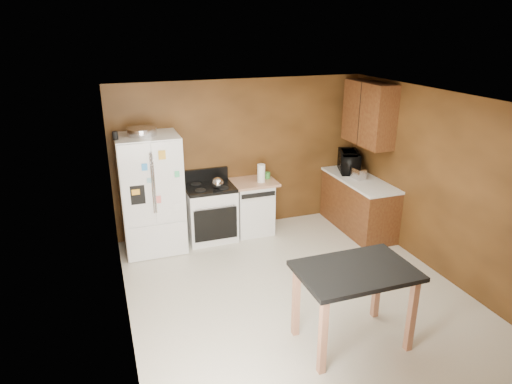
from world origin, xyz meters
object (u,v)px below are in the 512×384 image
paper_towel (261,173)px  dishwasher (252,206)px  island (355,281)px  roasting_pan (142,131)px  gas_range (210,212)px  refrigerator (151,194)px  green_canister (267,175)px  toaster (358,173)px  pen_cup (115,136)px  kettle (218,183)px  microwave (349,162)px

paper_towel → dishwasher: size_ratio=0.33×
paper_towel → island: paper_towel is taller
roasting_pan → gas_range: 1.69m
refrigerator → island: bearing=-60.1°
green_canister → island: green_canister is taller
gas_range → toaster: bearing=-10.7°
gas_range → dishwasher: gas_range is taller
dishwasher → island: (0.09, -3.07, 0.32)m
roasting_pan → gas_range: bearing=1.5°
island → pen_cup: bearing=126.9°
toaster → refrigerator: (-3.32, 0.39, -0.09)m
gas_range → island: gas_range is taller
pen_cup → gas_range: (1.34, 0.19, -1.40)m
roasting_pan → refrigerator: roasting_pan is taller
roasting_pan → toaster: (3.38, -0.43, -0.87)m
kettle → green_canister: bearing=14.1°
roasting_pan → refrigerator: (0.06, -0.03, -0.95)m
paper_towel → toaster: bearing=-14.3°
toaster → island: toaster is taller
toaster → gas_range: 2.51m
green_canister → gas_range: gas_range is taller
kettle → toaster: size_ratio=0.76×
gas_range → refrigerator: bearing=-176.2°
kettle → island: size_ratio=0.15×
toaster → island: bearing=-127.7°
island → refrigerator: bearing=119.9°
kettle → dishwasher: 0.84m
toaster → gas_range: (-2.41, 0.45, -0.53)m
pen_cup → refrigerator: (0.43, 0.13, -0.96)m
roasting_pan → toaster: roasting_pan is taller
roasting_pan → dishwasher: roasting_pan is taller
microwave → dishwasher: 1.84m
paper_towel → microwave: (1.61, 0.00, 0.02)m
kettle → microwave: microwave is taller
paper_towel → kettle: bearing=-173.1°
pen_cup → green_canister: (2.35, 0.27, -0.92)m
paper_towel → refrigerator: refrigerator is taller
paper_towel → green_canister: paper_towel is taller
microwave → dishwasher: size_ratio=0.65×
paper_towel → refrigerator: bearing=-179.9°
refrigerator → island: (1.72, -2.99, -0.13)m
microwave → dishwasher: microwave is taller
toaster → island: size_ratio=0.20×
roasting_pan → refrigerator: 0.96m
pen_cup → kettle: pen_cup is taller
refrigerator → gas_range: 1.01m
pen_cup → gas_range: bearing=8.1°
roasting_pan → paper_towel: 1.99m
roasting_pan → toaster: 3.51m
toaster → roasting_pan: bearing=166.8°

